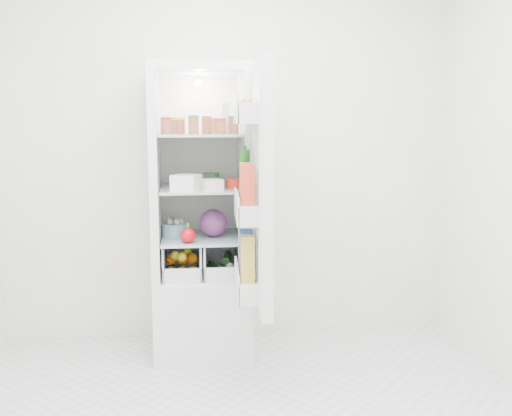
{
  "coord_description": "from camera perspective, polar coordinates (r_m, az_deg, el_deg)",
  "views": [
    {
      "loc": [
        -0.29,
        -2.34,
        1.46
      ],
      "look_at": [
        0.12,
        0.95,
        0.96
      ],
      "focal_mm": 40.0,
      "sensor_mm": 36.0,
      "label": 1
    }
  ],
  "objects": [
    {
      "name": "shelf_low",
      "position": [
        3.6,
        -5.48,
        -2.94
      ],
      "size": [
        0.49,
        0.53,
        0.01
      ],
      "primitive_type": "cube",
      "color": "#A1B7BC",
      "rests_on": "refrigerator"
    },
    {
      "name": "tub_cream",
      "position": [
        3.39,
        -4.43,
        2.35
      ],
      "size": [
        0.14,
        0.14,
        0.07
      ],
      "primitive_type": "cube",
      "rotation": [
        0.0,
        0.0,
        0.25
      ],
      "color": "silver",
      "rests_on": "shelf_mid"
    },
    {
      "name": "shelf_top",
      "position": [
        3.53,
        -5.63,
        7.28
      ],
      "size": [
        0.49,
        0.53,
        0.02
      ],
      "primitive_type": "cube",
      "color": "#A1B7BC",
      "rests_on": "refrigerator"
    },
    {
      "name": "squeeze_bottle",
      "position": [
        3.52,
        -3.09,
        8.94
      ],
      "size": [
        0.06,
        0.06,
        0.19
      ],
      "primitive_type": "cylinder",
      "rotation": [
        0.0,
        0.0,
        0.17
      ],
      "color": "white",
      "rests_on": "shelf_top"
    },
    {
      "name": "tub_green",
      "position": [
        3.68,
        -4.63,
        2.91
      ],
      "size": [
        0.13,
        0.15,
        0.08
      ],
      "primitive_type": "cube",
      "rotation": [
        0.0,
        0.0,
        -0.27
      ],
      "color": "#3F8B48",
      "rests_on": "shelf_mid"
    },
    {
      "name": "veg_pile",
      "position": [
        3.65,
        -3.43,
        -5.63
      ],
      "size": [
        0.16,
        0.3,
        0.1
      ],
      "color": "#214B19",
      "rests_on": "refrigerator"
    },
    {
      "name": "fridge_door",
      "position": [
        3.0,
        0.16,
        1.59
      ],
      "size": [
        0.2,
        0.6,
        1.3
      ],
      "rotation": [
        0.0,
        0.0,
        1.51
      ],
      "color": "silver",
      "rests_on": "refrigerator"
    },
    {
      "name": "shelf_mid",
      "position": [
        3.55,
        -5.55,
        1.96
      ],
      "size": [
        0.49,
        0.53,
        0.02
      ],
      "primitive_type": "cube",
      "color": "#A1B7BC",
      "rests_on": "refrigerator"
    },
    {
      "name": "crisper_right",
      "position": [
        3.64,
        -3.51,
        -4.91
      ],
      "size": [
        0.23,
        0.46,
        0.22
      ],
      "primitive_type": null,
      "color": "silver",
      "rests_on": "refrigerator"
    },
    {
      "name": "bell_pepper",
      "position": [
        3.4,
        -6.81,
        -2.75
      ],
      "size": [
        0.09,
        0.09,
        0.09
      ],
      "primitive_type": "sphere",
      "color": "#B90B10",
      "rests_on": "shelf_low"
    },
    {
      "name": "condiment_jars",
      "position": [
        3.47,
        -5.79,
        8.08
      ],
      "size": [
        0.46,
        0.34,
        0.08
      ],
      "color": "#B21919",
      "rests_on": "shelf_top"
    },
    {
      "name": "citrus_pile",
      "position": [
        3.58,
        -7.4,
        -5.47
      ],
      "size": [
        0.2,
        0.24,
        0.16
      ],
      "color": "orange",
      "rests_on": "refrigerator"
    },
    {
      "name": "tub_white",
      "position": [
        3.37,
        -6.98,
        2.52
      ],
      "size": [
        0.19,
        0.19,
        0.1
      ],
      "primitive_type": "cube",
      "rotation": [
        0.0,
        0.0,
        -0.37
      ],
      "color": "white",
      "rests_on": "shelf_mid"
    },
    {
      "name": "mushroom_bowl",
      "position": [
        3.64,
        -8.11,
        -2.12
      ],
      "size": [
        0.2,
        0.2,
        0.08
      ],
      "primitive_type": "cylinder",
      "rotation": [
        0.0,
        0.0,
        0.23
      ],
      "color": "#97CBE1",
      "rests_on": "shelf_low"
    },
    {
      "name": "room_walls",
      "position": [
        2.37,
        -0.01,
        11.79
      ],
      "size": [
        3.02,
        3.02,
        2.61
      ],
      "color": "white",
      "rests_on": "ground"
    },
    {
      "name": "refrigerator",
      "position": [
        3.68,
        -5.49,
        -3.89
      ],
      "size": [
        0.6,
        0.6,
        1.8
      ],
      "color": "silver",
      "rests_on": "ground"
    },
    {
      "name": "crisper_left",
      "position": [
        3.63,
        -7.39,
        -4.99
      ],
      "size": [
        0.23,
        0.46,
        0.22
      ],
      "primitive_type": null,
      "color": "silver",
      "rests_on": "refrigerator"
    },
    {
      "name": "red_cabbage",
      "position": [
        3.57,
        -4.3,
        -1.51
      ],
      "size": [
        0.17,
        0.17,
        0.17
      ],
      "primitive_type": "sphere",
      "color": "#632259",
      "rests_on": "shelf_low"
    },
    {
      "name": "tin_red",
      "position": [
        3.47,
        -2.3,
        2.45
      ],
      "size": [
        0.1,
        0.1,
        0.06
      ],
      "primitive_type": "cylinder",
      "rotation": [
        0.0,
        0.0,
        -0.11
      ],
      "color": "red",
      "rests_on": "shelf_mid"
    }
  ]
}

